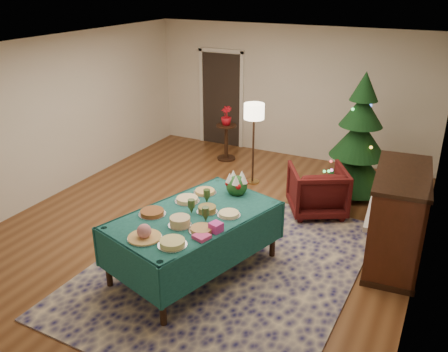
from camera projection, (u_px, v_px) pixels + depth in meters
The scene contains 25 objects.
room_shell at pixel (211, 142), 6.89m from camera, with size 7.00×7.00×7.00m.
doorway at pixel (221, 97), 10.52m from camera, with size 1.08×0.04×2.16m.
rug at pixel (227, 265), 6.34m from camera, with size 3.20×4.20×0.02m, color #131246.
buffet_table at pixel (194, 226), 5.98m from camera, with size 1.82×2.41×0.83m.
platter_0 at pixel (144, 233), 5.35m from camera, with size 0.39×0.39×0.18m.
platter_1 at pixel (172, 243), 5.22m from camera, with size 0.33×0.33×0.07m.
platter_2 at pixel (152, 213), 5.90m from camera, with size 0.34×0.34×0.06m.
platter_3 at pixel (180, 222), 5.63m from camera, with size 0.29×0.29×0.11m.
platter_4 at pixel (202, 229), 5.53m from camera, with size 0.31×0.31×0.05m.
platter_5 at pixel (187, 200), 6.24m from camera, with size 0.33×0.33×0.06m.
platter_6 at pixel (207, 209), 5.96m from camera, with size 0.27×0.27×0.08m.
platter_7 at pixel (229, 214), 5.88m from camera, with size 0.29×0.29×0.05m.
platter_8 at pixel (205, 192), 6.49m from camera, with size 0.32×0.32×0.05m.
goblet_0 at pixel (207, 196), 6.17m from camera, with size 0.09×0.09×0.19m.
goblet_1 at pixel (206, 214), 5.70m from camera, with size 0.09×0.09×0.19m.
goblet_2 at pixel (191, 206), 5.89m from camera, with size 0.09×0.09×0.19m.
napkin_stack at pixel (202, 237), 5.37m from camera, with size 0.17×0.17×0.04m, color #E03E84.
gift_box at pixel (216, 227), 5.50m from camera, with size 0.13×0.13×0.11m, color #D43AA8.
centerpiece at pixel (237, 184), 6.43m from camera, with size 0.30×0.30×0.34m.
armchair at pixel (317, 188), 7.60m from camera, with size 0.85×0.80×0.88m, color #47100F.
floor_lamp at pixel (254, 116), 8.40m from camera, with size 0.37×0.37×1.51m.
side_table at pixel (226, 143), 9.88m from camera, with size 0.42×0.42×0.75m.
potted_plant at pixel (226, 120), 9.68m from camera, with size 0.22×0.39×0.22m, color #A70B16.
christmas_tree at pixel (359, 141), 8.13m from camera, with size 1.51×1.51×2.15m.
piano at pixel (397, 219), 6.22m from camera, with size 0.83×1.56×1.30m.
Camera 1 is at (3.09, -5.76, 3.59)m, focal length 38.00 mm.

